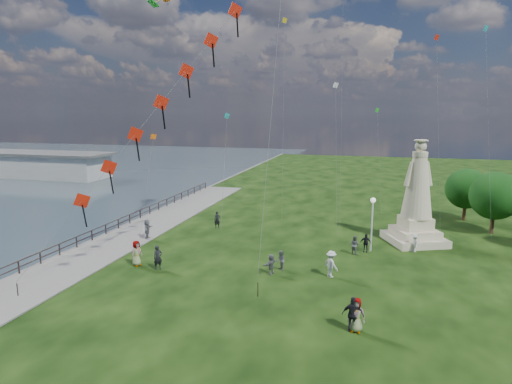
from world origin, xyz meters
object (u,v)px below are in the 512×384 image
(person_11, at_px, (271,264))
(pier_pavilion, at_px, (32,164))
(person_2, at_px, (331,264))
(person_5, at_px, (147,230))
(person_8, at_px, (414,243))
(person_9, at_px, (366,243))
(statue, at_px, (417,205))
(person_6, at_px, (217,220))
(person_1, at_px, (281,261))
(person_4, at_px, (356,315))
(person_0, at_px, (158,258))
(person_7, at_px, (355,245))
(lamppost, at_px, (372,213))
(person_3, at_px, (353,315))
(person_10, at_px, (137,253))

(person_11, bearing_deg, pier_pavilion, -101.63)
(person_2, height_order, person_5, person_2)
(person_8, xyz_separation_m, person_9, (-3.77, -1.08, 0.02))
(person_11, bearing_deg, person_8, 150.14)
(person_5, distance_m, person_11, 13.36)
(statue, height_order, person_2, statue)
(pier_pavilion, xyz_separation_m, person_6, (44.64, -25.04, -1.03))
(person_1, xyz_separation_m, person_4, (5.53, -7.33, 0.19))
(person_0, relative_size, person_8, 1.21)
(person_4, height_order, person_7, person_4)
(person_4, bearing_deg, statue, 82.49)
(statue, distance_m, person_9, 6.02)
(lamppost, xyz_separation_m, person_4, (-0.58, -13.44, -2.27))
(person_2, relative_size, person_8, 1.27)
(lamppost, xyz_separation_m, person_11, (-6.60, -6.96, -2.46))
(person_0, xyz_separation_m, person_6, (0.18, 11.47, -0.06))
(person_1, distance_m, person_4, 9.18)
(person_0, xyz_separation_m, person_7, (13.33, 7.13, -0.12))
(person_2, distance_m, person_11, 4.10)
(lamppost, height_order, person_4, lamppost)
(statue, bearing_deg, person_3, -128.04)
(person_0, distance_m, person_9, 16.23)
(person_0, bearing_deg, person_11, -40.69)
(person_10, bearing_deg, person_0, -82.98)
(person_2, relative_size, person_10, 0.98)
(person_1, height_order, person_11, same)
(person_4, distance_m, person_5, 21.70)
(person_10, bearing_deg, person_8, -50.44)
(person_2, xyz_separation_m, person_8, (5.92, 7.14, -0.20))
(pier_pavilion, relative_size, person_6, 18.42)
(person_2, distance_m, person_4, 7.36)
(person_1, height_order, person_9, person_9)
(person_3, bearing_deg, person_7, -86.23)
(pier_pavilion, bearing_deg, person_10, -40.38)
(person_2, xyz_separation_m, person_7, (1.31, 5.26, -0.17))
(person_6, bearing_deg, person_7, -25.10)
(person_7, bearing_deg, pier_pavilion, 8.99)
(lamppost, xyz_separation_m, person_0, (-14.57, -8.23, -2.30))
(person_3, relative_size, person_4, 1.03)
(person_3, relative_size, person_8, 1.30)
(pier_pavilion, distance_m, person_7, 64.83)
(person_7, relative_size, person_8, 1.04)
(person_5, bearing_deg, person_3, -134.46)
(lamppost, height_order, person_9, lamppost)
(person_0, height_order, person_7, person_0)
(person_9, bearing_deg, person_0, -144.44)
(person_5, bearing_deg, person_8, -95.08)
(person_5, height_order, person_7, person_5)
(person_2, xyz_separation_m, person_10, (-13.88, -1.59, 0.02))
(person_6, height_order, person_8, person_6)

